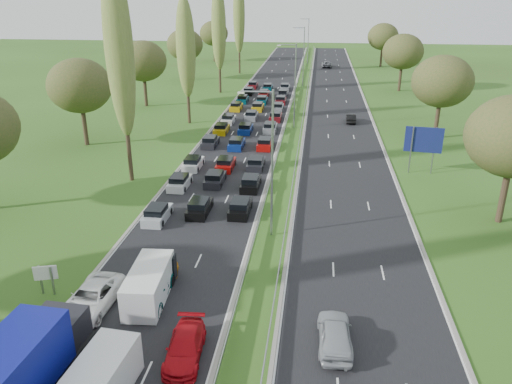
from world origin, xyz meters
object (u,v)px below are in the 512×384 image
(info_sign, at_px, (46,276))
(direction_sign, at_px, (423,142))
(blue_lorry, at_px, (18,375))
(white_van_rear, at_px, (150,282))
(white_van_front, at_px, (99,381))
(near_car_2, at_px, (91,298))

(info_sign, xyz_separation_m, direction_sign, (28.80, 27.57, 2.20))
(blue_lorry, xyz_separation_m, white_van_rear, (3.07, 9.88, -0.93))
(white_van_front, bearing_deg, info_sign, 135.36)
(white_van_front, height_order, info_sign, white_van_front)
(white_van_front, relative_size, direction_sign, 1.09)
(white_van_front, distance_m, white_van_rear, 8.91)
(near_car_2, xyz_separation_m, white_van_rear, (3.30, 1.68, 0.35))
(blue_lorry, bearing_deg, info_sign, 115.41)
(info_sign, bearing_deg, direction_sign, 43.75)
(direction_sign, bearing_deg, white_van_front, -120.78)
(white_van_front, bearing_deg, direction_sign, 63.81)
(white_van_front, xyz_separation_m, direction_sign, (21.48, 36.06, 2.40))
(white_van_rear, bearing_deg, near_car_2, -156.65)
(near_car_2, distance_m, white_van_front, 8.12)
(near_car_2, relative_size, blue_lorry, 0.59)
(near_car_2, relative_size, white_van_front, 0.99)
(near_car_2, distance_m, direction_sign, 38.38)
(white_van_front, height_order, direction_sign, direction_sign)
(info_sign, distance_m, direction_sign, 39.93)
(white_van_rear, xyz_separation_m, direction_sign, (21.87, 27.16, 2.42))
(blue_lorry, xyz_separation_m, white_van_front, (3.45, 0.97, -0.91))
(blue_lorry, height_order, direction_sign, direction_sign)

